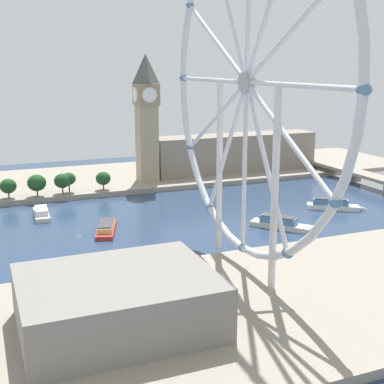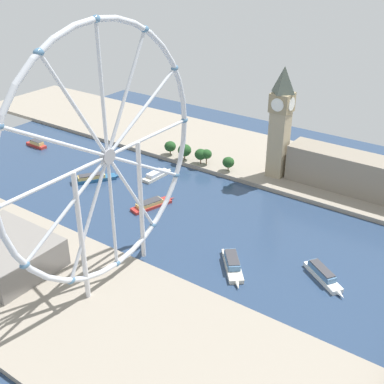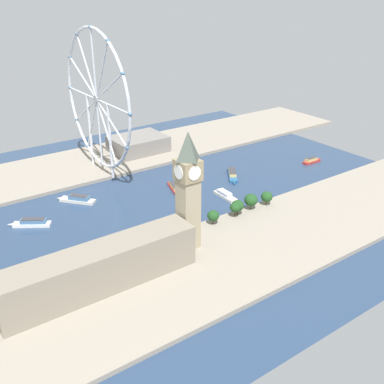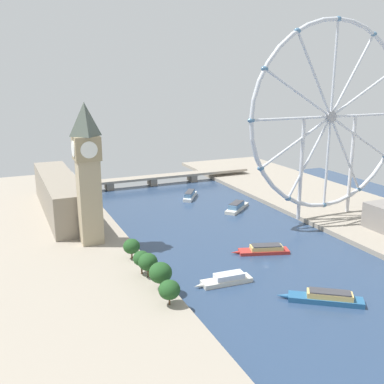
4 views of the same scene
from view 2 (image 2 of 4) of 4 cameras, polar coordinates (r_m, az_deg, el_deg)
ground_plane at (r=337.42m, az=-5.63°, el=-0.76°), size 377.58×377.58×0.00m
riverbank_left at (r=412.67m, az=3.72°, el=5.04°), size 90.00×520.00×3.00m
riverbank_right at (r=279.28m, az=-19.66°, el=-8.77°), size 90.00×520.00×3.00m
clock_tower at (r=352.08m, az=10.16°, el=8.06°), size 14.85×14.85×79.33m
parliament_block at (r=349.84m, az=20.17°, el=1.54°), size 22.00×117.19×25.55m
tree_row_embankment at (r=380.52m, az=0.37°, el=4.54°), size 12.37×62.68×12.50m
ferris_wheel at (r=229.09m, az=-9.69°, el=3.96°), size 124.14×3.20×128.18m
riverside_hall at (r=279.78m, az=-20.89°, el=-6.60°), size 41.93×54.04×15.67m
tour_boat_0 at (r=325.97m, az=-4.74°, el=-1.42°), size 32.50×16.04×4.77m
tour_boat_1 at (r=269.09m, az=14.86°, el=-9.22°), size 21.48×28.77×6.03m
tour_boat_2 at (r=269.19m, az=4.68°, el=-8.25°), size 29.42×25.88×6.00m
tour_boat_3 at (r=366.09m, az=-11.25°, el=1.59°), size 33.29×25.42×5.44m
tour_boat_4 at (r=438.82m, az=-17.52°, el=5.29°), size 5.99×23.62×5.50m
tour_boat_5 at (r=365.39m, az=-4.09°, el=1.99°), size 29.03×8.43×4.92m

